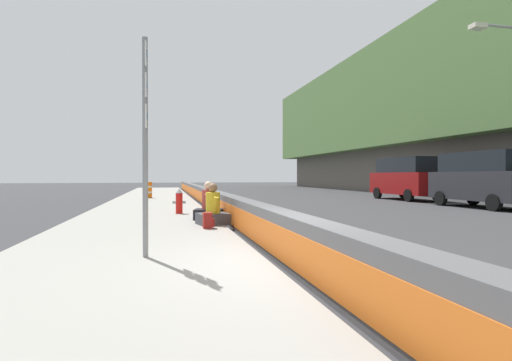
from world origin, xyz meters
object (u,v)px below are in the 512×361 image
construction_barrel (148,190)px  seated_person_foreground (213,211)px  backpack (208,221)px  parked_car_fourth (406,178)px  route_sign_post (146,130)px  fire_hydrant (179,201)px  seated_person_middle (208,207)px  parked_car_third (483,178)px

construction_barrel → seated_person_foreground: bearing=-170.8°
backpack → parked_car_fourth: (11.50, -13.24, 1.02)m
route_sign_post → fire_hydrant: 7.82m
seated_person_middle → backpack: seated_person_middle is taller
seated_person_middle → backpack: (-2.09, 0.24, -0.17)m
fire_hydrant → backpack: fire_hydrant is taller
seated_person_foreground → parked_car_fourth: (10.71, -13.01, 0.86)m
parked_car_third → parked_car_fourth: same height
route_sign_post → seated_person_foreground: (4.19, -1.60, -1.74)m
seated_person_middle → parked_car_fourth: size_ratio=0.23×
seated_person_foreground → parked_car_third: parked_car_third is taller
fire_hydrant → seated_person_foreground: size_ratio=0.78×
seated_person_foreground → backpack: seated_person_foreground is taller
route_sign_post → backpack: 4.13m
route_sign_post → seated_person_middle: bearing=-16.4°
route_sign_post → seated_person_foreground: bearing=-20.9°
parked_car_fourth → construction_barrel: bearing=77.8°
fire_hydrant → parked_car_fourth: bearing=-62.1°
route_sign_post → seated_person_foreground: route_sign_post is taller
parked_car_fourth → fire_hydrant: bearing=117.9°
backpack → parked_car_fourth: bearing=-49.0°
construction_barrel → parked_car_fourth: bearing=-102.2°
seated_person_foreground → parked_car_fourth: 16.87m
fire_hydrant → seated_person_foreground: seated_person_foreground is taller
seated_person_middle → construction_barrel: size_ratio=1.22×
parked_car_third → seated_person_middle: bearing=104.2°
seated_person_middle → construction_barrel: (12.73, 2.28, 0.12)m
route_sign_post → parked_car_fourth: 20.89m
backpack → construction_barrel: (14.82, 2.05, 0.28)m
route_sign_post → seated_person_middle: (5.49, -1.62, -1.73)m
backpack → seated_person_middle: bearing=-6.5°
construction_barrel → parked_car_third: (-9.45, -15.19, 0.73)m
seated_person_middle → construction_barrel: seated_person_middle is taller
seated_person_middle → parked_car_fourth: parked_car_fourth is taller
backpack → route_sign_post: bearing=157.9°
fire_hydrant → seated_person_foreground: bearing=-167.0°
construction_barrel → seated_person_middle: bearing=-169.8°
fire_hydrant → parked_car_third: parked_car_third is taller
parked_car_third → route_sign_post: bearing=121.1°
fire_hydrant → backpack: size_ratio=2.20×
seated_person_foreground → backpack: 0.84m
backpack → construction_barrel: 14.96m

